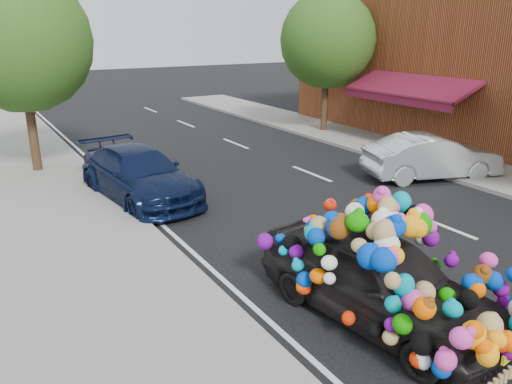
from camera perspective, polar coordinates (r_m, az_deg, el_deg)
ground at (r=10.09m, az=7.03°, el=-7.68°), size 100.00×100.00×0.00m
sidewalk at (r=8.43m, az=-17.53°, el=-13.61°), size 4.00×60.00×0.12m
kerb at (r=8.95m, az=-5.18°, el=-10.72°), size 0.15×60.00×0.13m
footpath_far at (r=17.69m, az=22.37°, el=2.71°), size 3.00×40.00×0.12m
lane_markings at (r=12.47m, az=20.28°, el=-3.51°), size 6.00×50.00×0.01m
tree_near_sidewalk at (r=16.71m, az=-25.39°, el=15.34°), size 4.20×4.20×6.13m
tree_far_b at (r=21.89m, az=8.13°, el=16.80°), size 4.00×4.00×5.90m
plush_art_car at (r=7.91m, az=13.88°, el=-7.33°), size 2.56×4.54×2.05m
navy_sedan at (r=13.66m, az=-13.22°, el=2.00°), size 2.45×4.86×1.35m
silver_hatchback at (r=16.05m, az=19.49°, el=3.82°), size 4.33×2.68×1.35m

